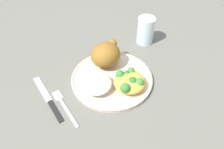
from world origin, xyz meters
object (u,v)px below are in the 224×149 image
Objects in this scene: plate at (112,78)px; roasted_chicken at (106,54)px; fork at (64,106)px; knife at (50,101)px; mac_cheese_with_broccoli at (130,81)px; water_glass at (146,30)px; rice_pile at (96,83)px.

roasted_chicken is at bearing 65.32° from plate.
knife reaches higher than fork.
knife is at bearing -179.30° from roasted_chicken.
roasted_chicken is 0.22m from knife.
mac_cheese_with_broccoli is (0.01, -0.06, 0.02)m from plate.
roasted_chicken is 0.19m from water_glass.
fork is at bearing 172.62° from rice_pile.
fork is at bearing 174.94° from plate.
mac_cheese_with_broccoli is (-0.01, -0.12, -0.02)m from roasted_chicken.
plate is 2.40× the size of roasted_chicken.
water_glass is at bearing 16.76° from plate.
water_glass is (0.21, 0.13, 0.02)m from mac_cheese_with_broccoli.
water_glass is at bearing 1.76° from knife.
water_glass reaches higher than mac_cheese_with_broccoli.
plate is at bearing -16.30° from knife.
plate is 0.07m from rice_pile.
rice_pile reaches higher than knife.
rice_pile is at bearing -166.97° from water_glass.
water_glass is at bearing 7.72° from fork.
rice_pile is at bearing -23.13° from knife.
rice_pile is 0.10m from mac_cheese_with_broccoli.
plate is 0.08m from roasted_chicken.
fork is at bearing 157.09° from mac_cheese_with_broccoli.
knife is 0.41m from water_glass.
rice_pile is 1.00× the size of mac_cheese_with_broccoli.
water_glass is at bearing 31.31° from mac_cheese_with_broccoli.
knife is at bearing 156.87° from rice_pile.
plate is 0.19m from knife.
knife is (-0.18, 0.05, -0.00)m from plate.
plate is 2.64× the size of rice_pile.
mac_cheese_with_broccoli is 0.19m from fork.
plate is 1.71× the size of fork.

